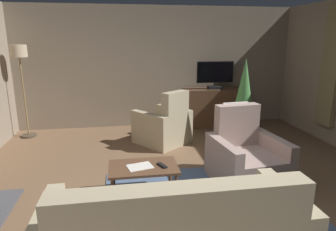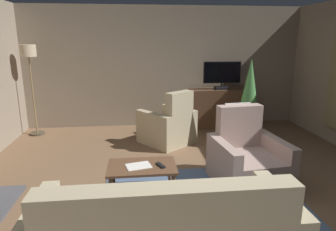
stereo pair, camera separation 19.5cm
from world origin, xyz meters
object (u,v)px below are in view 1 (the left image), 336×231
Objects in this scene: tv_remote at (162,165)px; floor_lamp at (20,65)px; tv_cabinet at (213,108)px; coffee_table at (143,170)px; armchair_in_far_corner at (246,159)px; folded_newspaper at (140,167)px; potted_plant_leafy_by_curtain at (244,99)px; armchair_by_fireplace at (164,126)px; television at (215,74)px.

tv_remote is 0.09× the size of floor_lamp.
tv_cabinet reaches higher than tv_remote.
armchair_in_far_corner is at bearing 8.08° from coffee_table.
potted_plant_leafy_by_curtain is at bearing 23.99° from folded_newspaper.
armchair_in_far_corner is at bearing -5.52° from folded_newspaper.
armchair_by_fireplace is at bearing 59.19° from folded_newspaper.
tv_cabinet is 0.85× the size of potted_plant_leafy_by_curtain.
armchair_by_fireplace is at bearing -17.21° from floor_lamp.
coffee_table is 0.53× the size of potted_plant_leafy_by_curtain.
coffee_table is 5.01× the size of tv_remote.
armchair_in_far_corner reaches higher than tv_cabinet.
tv_remote reaches higher than folded_newspaper.
folded_newspaper is at bearing -161.81° from coffee_table.
potted_plant_leafy_by_curtain is 4.27m from floor_lamp.
folded_newspaper is 0.19× the size of potted_plant_leafy_by_curtain.
armchair_by_fireplace reaches higher than folded_newspaper.
armchair_by_fireplace is (0.31, 1.95, -0.09)m from tv_remote.
television is at bearing 95.27° from potted_plant_leafy_by_curtain.
television is (0.00, -0.05, 0.77)m from tv_cabinet.
television is 3.46m from coffee_table.
armchair_by_fireplace is 0.64× the size of floor_lamp.
armchair_by_fireplace reaches higher than tv_remote.
folded_newspaper is (-0.27, 0.03, -0.01)m from tv_remote.
armchair_in_far_corner is 0.65× the size of potted_plant_leafy_by_curtain.
potted_plant_leafy_by_curtain reaches higher than armchair_by_fireplace.
potted_plant_leafy_by_curtain is (0.12, -1.36, 0.47)m from tv_cabinet.
television is 1.79m from armchair_by_fireplace.
armchair_by_fireplace reaches higher than coffee_table.
television is 2.79m from armchair_in_far_corner.
tv_cabinet is 8.07× the size of tv_remote.
tv_cabinet is 0.75× the size of floor_lamp.
floor_lamp is (-2.66, 0.82, 1.11)m from armchair_by_fireplace.
tv_cabinet is at bearing 37.46° from armchair_by_fireplace.
armchair_by_fireplace is (0.54, 1.91, -0.03)m from coffee_table.
folded_newspaper is (-1.86, -2.90, 0.00)m from tv_cabinet.
television is 3.94m from floor_lamp.
tv_remote is at bearing -10.37° from coffee_table.
folded_newspaper is 0.29× the size of armchair_in_far_corner.
armchair_by_fireplace reaches higher than tv_cabinet.
coffee_table is 0.24m from tv_remote.
folded_newspaper is 0.16× the size of floor_lamp.
tv_cabinet is 1.44m from potted_plant_leafy_by_curtain.
coffee_table is at bearing -122.21° from tv_cabinet.
armchair_in_far_corner is at bearing -103.23° from tv_remote.
coffee_table is 2.52m from potted_plant_leafy_by_curtain.
television is 1.34m from potted_plant_leafy_by_curtain.
floor_lamp is at bearing 144.61° from armchair_in_far_corner.
floor_lamp is (-2.08, 2.75, 1.03)m from folded_newspaper.
potted_plant_leafy_by_curtain is at bearing -16.57° from floor_lamp.
television reaches higher than folded_newspaper.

